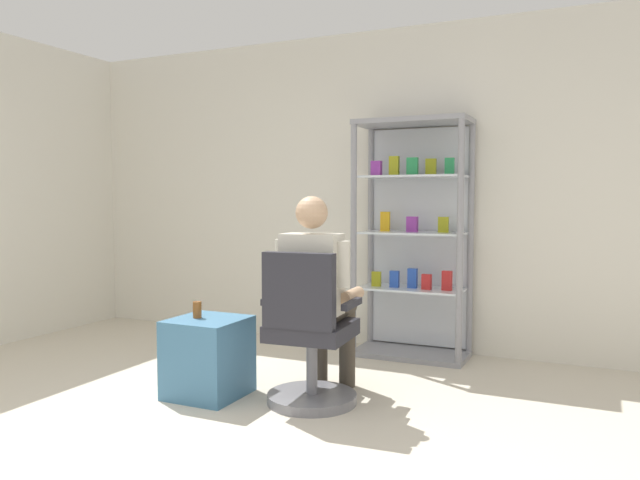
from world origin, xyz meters
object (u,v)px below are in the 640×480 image
storage_crate (208,357)px  office_chair (309,343)px  seated_shopkeeper (318,287)px  display_cabinet_main (414,237)px  tea_glass (197,310)px

storage_crate → office_chair: bearing=7.9°
seated_shopkeeper → storage_crate: seated_shopkeeper is taller
office_chair → seated_shopkeeper: (-0.01, 0.16, 0.32)m
office_chair → display_cabinet_main: bearing=81.2°
seated_shopkeeper → office_chair: bearing=-86.0°
office_chair → storage_crate: bearing=-172.1°
office_chair → seated_shopkeeper: size_ratio=0.74×
office_chair → tea_glass: 0.77m
storage_crate → tea_glass: tea_glass is taller
office_chair → tea_glass: size_ratio=9.03×
seated_shopkeeper → storage_crate: bearing=-158.9°
office_chair → storage_crate: (-0.68, -0.09, -0.14)m
office_chair → tea_glass: (-0.75, -0.10, 0.16)m
display_cabinet_main → seated_shopkeeper: 1.37m
display_cabinet_main → office_chair: 1.61m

